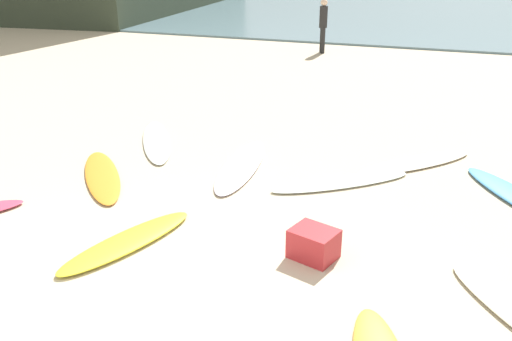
{
  "coord_description": "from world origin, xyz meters",
  "views": [
    {
      "loc": [
        2.57,
        -3.55,
        3.42
      ],
      "look_at": [
        -0.09,
        3.47,
        0.3
      ],
      "focal_mm": 37.35,
      "sensor_mm": 36.0,
      "label": 1
    }
  ],
  "objects_px": {
    "surfboard_9": "(156,141)",
    "beachgoer_near": "(323,23)",
    "surfboard_4": "(341,182)",
    "surfboard_0": "(102,176)",
    "surfboard_7": "(241,165)",
    "surfboard_6": "(128,241)",
    "surfboard_2": "(415,162)",
    "beach_cooler": "(314,244)"
  },
  "relations": [
    {
      "from": "surfboard_9",
      "to": "beachgoer_near",
      "type": "distance_m",
      "value": 10.55
    },
    {
      "from": "surfboard_4",
      "to": "surfboard_9",
      "type": "bearing_deg",
      "value": 40.87
    },
    {
      "from": "surfboard_2",
      "to": "surfboard_4",
      "type": "xyz_separation_m",
      "value": [
        -1.01,
        -1.27,
        -0.0
      ]
    },
    {
      "from": "surfboard_0",
      "to": "surfboard_4",
      "type": "relative_size",
      "value": 0.98
    },
    {
      "from": "surfboard_6",
      "to": "surfboard_7",
      "type": "distance_m",
      "value": 2.9
    },
    {
      "from": "surfboard_4",
      "to": "beach_cooler",
      "type": "relative_size",
      "value": 4.5
    },
    {
      "from": "beachgoer_near",
      "to": "beach_cooler",
      "type": "height_order",
      "value": "beachgoer_near"
    },
    {
      "from": "surfboard_7",
      "to": "surfboard_2",
      "type": "bearing_deg",
      "value": 15.41
    },
    {
      "from": "surfboard_0",
      "to": "surfboard_7",
      "type": "height_order",
      "value": "same"
    },
    {
      "from": "surfboard_2",
      "to": "surfboard_9",
      "type": "relative_size",
      "value": 0.94
    },
    {
      "from": "surfboard_4",
      "to": "surfboard_6",
      "type": "distance_m",
      "value": 3.5
    },
    {
      "from": "surfboard_2",
      "to": "beachgoer_near",
      "type": "distance_m",
      "value": 10.77
    },
    {
      "from": "beach_cooler",
      "to": "surfboard_7",
      "type": "bearing_deg",
      "value": 128.84
    },
    {
      "from": "beach_cooler",
      "to": "surfboard_2",
      "type": "bearing_deg",
      "value": 76.31
    },
    {
      "from": "beach_cooler",
      "to": "surfboard_0",
      "type": "bearing_deg",
      "value": 163.56
    },
    {
      "from": "surfboard_0",
      "to": "surfboard_2",
      "type": "height_order",
      "value": "surfboard_2"
    },
    {
      "from": "surfboard_6",
      "to": "beach_cooler",
      "type": "bearing_deg",
      "value": 31.48
    },
    {
      "from": "surfboard_6",
      "to": "surfboard_2",
      "type": "bearing_deg",
      "value": 70.7
    },
    {
      "from": "beachgoer_near",
      "to": "surfboard_6",
      "type": "bearing_deg",
      "value": -22.16
    },
    {
      "from": "surfboard_4",
      "to": "beachgoer_near",
      "type": "distance_m",
      "value": 11.63
    },
    {
      "from": "surfboard_6",
      "to": "surfboard_9",
      "type": "relative_size",
      "value": 0.79
    },
    {
      "from": "surfboard_2",
      "to": "surfboard_6",
      "type": "height_order",
      "value": "surfboard_6"
    },
    {
      "from": "surfboard_4",
      "to": "beach_cooler",
      "type": "height_order",
      "value": "beach_cooler"
    },
    {
      "from": "surfboard_6",
      "to": "beach_cooler",
      "type": "height_order",
      "value": "beach_cooler"
    },
    {
      "from": "surfboard_7",
      "to": "surfboard_9",
      "type": "height_order",
      "value": "surfboard_7"
    },
    {
      "from": "surfboard_9",
      "to": "beachgoer_near",
      "type": "relative_size",
      "value": 1.37
    },
    {
      "from": "surfboard_0",
      "to": "surfboard_4",
      "type": "distance_m",
      "value": 3.85
    },
    {
      "from": "surfboard_0",
      "to": "surfboard_7",
      "type": "distance_m",
      "value": 2.29
    },
    {
      "from": "surfboard_0",
      "to": "surfboard_9",
      "type": "relative_size",
      "value": 0.91
    },
    {
      "from": "surfboard_6",
      "to": "beachgoer_near",
      "type": "distance_m",
      "value": 14.03
    },
    {
      "from": "surfboard_9",
      "to": "beach_cooler",
      "type": "distance_m",
      "value": 4.87
    },
    {
      "from": "surfboard_7",
      "to": "surfboard_9",
      "type": "bearing_deg",
      "value": 155.82
    },
    {
      "from": "surfboard_7",
      "to": "beachgoer_near",
      "type": "xyz_separation_m",
      "value": [
        -1.4,
        11.07,
        1.01
      ]
    },
    {
      "from": "beachgoer_near",
      "to": "surfboard_4",
      "type": "bearing_deg",
      "value": -10.7
    },
    {
      "from": "surfboard_6",
      "to": "beachgoer_near",
      "type": "height_order",
      "value": "beachgoer_near"
    },
    {
      "from": "surfboard_2",
      "to": "beachgoer_near",
      "type": "xyz_separation_m",
      "value": [
        -4.15,
        9.89,
        1.01
      ]
    },
    {
      "from": "beachgoer_near",
      "to": "beach_cooler",
      "type": "bearing_deg",
      "value": -12.63
    },
    {
      "from": "surfboard_7",
      "to": "surfboard_9",
      "type": "distance_m",
      "value": 2.08
    },
    {
      "from": "surfboard_6",
      "to": "surfboard_7",
      "type": "bearing_deg",
      "value": 100.97
    },
    {
      "from": "surfboard_6",
      "to": "surfboard_7",
      "type": "xyz_separation_m",
      "value": [
        0.36,
        2.88,
        -0.01
      ]
    },
    {
      "from": "surfboard_9",
      "to": "beachgoer_near",
      "type": "xyz_separation_m",
      "value": [
        0.6,
        10.49,
        1.01
      ]
    },
    {
      "from": "surfboard_9",
      "to": "beachgoer_near",
      "type": "height_order",
      "value": "beachgoer_near"
    }
  ]
}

